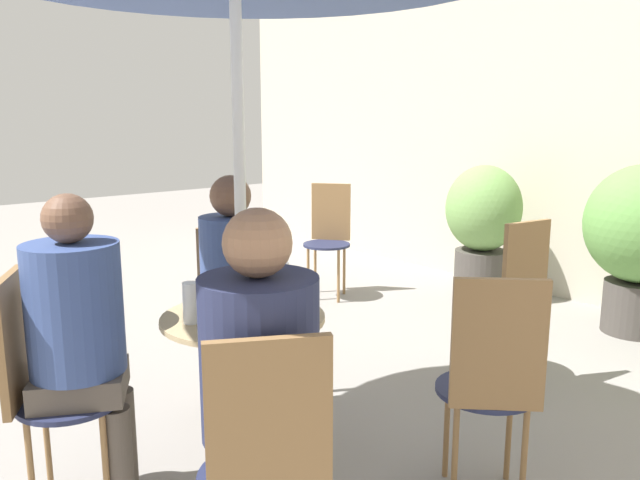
# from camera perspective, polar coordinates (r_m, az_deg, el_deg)

# --- Properties ---
(cafe_table_near) EXTENTS (0.64, 0.64, 0.75)m
(cafe_table_near) POSITION_cam_1_polar(r_m,az_deg,el_deg) (2.55, -6.94, -11.31)
(cafe_table_near) COLOR #2D2D33
(cafe_table_near) RESTS_ON ground_plane
(bistro_chair_0) EXTENTS (0.45, 0.44, 0.96)m
(bistro_chair_0) POSITION_cam_1_polar(r_m,az_deg,el_deg) (3.25, -8.06, -5.82)
(bistro_chair_0) COLOR #232847
(bistro_chair_0) RESTS_ON ground_plane
(bistro_chair_1) EXTENTS (0.44, 0.45, 0.96)m
(bistro_chair_1) POSITION_cam_1_polar(r_m,az_deg,el_deg) (2.60, -24.16, -11.15)
(bistro_chair_1) COLOR #232847
(bistro_chair_1) RESTS_ON ground_plane
(bistro_chair_2) EXTENTS (0.45, 0.44, 0.96)m
(bistro_chair_2) POSITION_cam_1_polar(r_m,az_deg,el_deg) (1.86, -4.91, -19.36)
(bistro_chair_2) COLOR #232847
(bistro_chair_2) RESTS_ON ground_plane
(bistro_chair_4) EXTENTS (0.45, 0.45, 0.96)m
(bistro_chair_4) POSITION_cam_1_polar(r_m,az_deg,el_deg) (5.33, 0.82, 0.95)
(bistro_chair_4) COLOR #232847
(bistro_chair_4) RESTS_ON ground_plane
(bistro_chair_5) EXTENTS (0.42, 0.40, 0.96)m
(bistro_chair_5) POSITION_cam_1_polar(r_m,az_deg,el_deg) (3.70, 17.19, -4.12)
(bistro_chair_5) COLOR #232847
(bistro_chair_5) RESTS_ON ground_plane
(bistro_chair_6) EXTENTS (0.45, 0.46, 0.96)m
(bistro_chair_6) POSITION_cam_1_polar(r_m,az_deg,el_deg) (2.48, 15.47, -11.66)
(bistro_chair_6) COLOR #232847
(bistro_chair_6) RESTS_ON ground_plane
(seated_person_0) EXTENTS (0.39, 0.38, 1.25)m
(seated_person_0) POSITION_cam_1_polar(r_m,az_deg,el_deg) (3.06, -7.97, -3.45)
(seated_person_0) COLOR brown
(seated_person_0) RESTS_ON ground_plane
(seated_person_1) EXTENTS (0.42, 0.43, 1.25)m
(seated_person_1) POSITION_cam_1_polar(r_m,az_deg,el_deg) (2.51, -21.06, -7.56)
(seated_person_1) COLOR brown
(seated_person_1) RESTS_ON ground_plane
(seated_person_2) EXTENTS (0.44, 0.43, 1.27)m
(seated_person_2) POSITION_cam_1_polar(r_m,az_deg,el_deg) (1.91, -5.55, -12.46)
(seated_person_2) COLOR #42475B
(seated_person_2) RESTS_ON ground_plane
(beer_glass_0) EXTENTS (0.06, 0.06, 0.14)m
(beer_glass_0) POSITION_cam_1_polar(r_m,az_deg,el_deg) (2.64, -8.59, -4.15)
(beer_glass_0) COLOR #B28433
(beer_glass_0) RESTS_ON cafe_table_near
(beer_glass_1) EXTENTS (0.06, 0.06, 0.16)m
(beer_glass_1) POSITION_cam_1_polar(r_m,az_deg,el_deg) (2.40, -11.73, -5.64)
(beer_glass_1) COLOR silver
(beer_glass_1) RESTS_ON cafe_table_near
(beer_glass_2) EXTENTS (0.07, 0.07, 0.15)m
(beer_glass_2) POSITION_cam_1_polar(r_m,az_deg,el_deg) (2.30, -4.09, -6.28)
(beer_glass_2) COLOR #B28433
(beer_glass_2) RESTS_ON cafe_table_near
(beer_glass_3) EXTENTS (0.07, 0.07, 0.18)m
(beer_glass_3) POSITION_cam_1_polar(r_m,az_deg,el_deg) (2.58, -3.56, -4.03)
(beer_glass_3) COLOR silver
(beer_glass_3) RESTS_ON cafe_table_near
(potted_plant_0) EXTENTS (0.63, 0.63, 1.13)m
(potted_plant_0) POSITION_cam_1_polar(r_m,az_deg,el_deg) (5.40, 14.67, 1.53)
(potted_plant_0) COLOR #47423D
(potted_plant_0) RESTS_ON ground_plane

